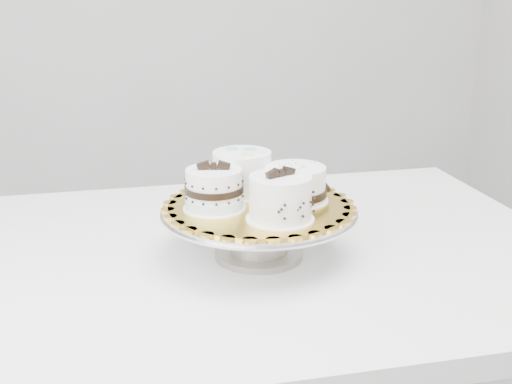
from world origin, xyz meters
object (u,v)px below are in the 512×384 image
object	(u,v)px
cake_dots	(242,172)
cake_swirl	(280,199)
cake_board	(259,206)
table	(233,281)
cake_ribbon	(296,185)
cake_banded	(214,191)
cake_stand	(259,223)

from	to	relation	value
cake_dots	cake_swirl	bearing A→B (deg)	-79.91
cake_board	table	bearing A→B (deg)	127.02
cake_ribbon	cake_dots	bearing A→B (deg)	134.91
cake_banded	table	bearing A→B (deg)	59.22
table	cake_ribbon	distance (m)	0.23
cake_stand	cake_swirl	bearing A→B (deg)	-85.19
cake_board	cake_banded	bearing A→B (deg)	173.96
cake_swirl	cake_banded	size ratio (longest dim) A/B	1.02
cake_stand	cake_ribbon	bearing A→B (deg)	0.20
cake_board	cake_ribbon	bearing A→B (deg)	0.20
cake_stand	cake_dots	bearing A→B (deg)	94.12
cake_stand	cake_swirl	size ratio (longest dim) A/B	2.77
cake_stand	table	bearing A→B (deg)	127.02
cake_stand	cake_dots	size ratio (longest dim) A/B	2.70
cake_banded	cake_board	bearing A→B (deg)	13.25
cake_dots	cake_stand	bearing A→B (deg)	-80.27
cake_dots	cake_ribbon	distance (m)	0.11
cake_swirl	cake_banded	world-z (taller)	cake_swirl
cake_stand	cake_ribbon	size ratio (longest dim) A/B	2.75
cake_stand	cake_ribbon	xyz separation A→B (m)	(0.07, 0.00, 0.07)
table	cake_swirl	xyz separation A→B (m)	(0.04, -0.13, 0.21)
cake_board	cake_banded	xyz separation A→B (m)	(-0.08, 0.01, 0.04)
cake_banded	cake_dots	size ratio (longest dim) A/B	0.96
cake_ribbon	cake_banded	bearing A→B (deg)	176.00
table	cake_banded	xyz separation A→B (m)	(-0.05, -0.04, 0.20)
cake_board	cake_swirl	world-z (taller)	cake_swirl
cake_banded	cake_ribbon	xyz separation A→B (m)	(0.15, -0.01, -0.00)
cake_dots	cake_board	bearing A→B (deg)	-80.27
cake_stand	cake_ribbon	distance (m)	0.10
cake_dots	cake_banded	bearing A→B (deg)	-132.85
table	cake_swirl	size ratio (longest dim) A/B	10.92
cake_swirl	cake_dots	distance (m)	0.16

